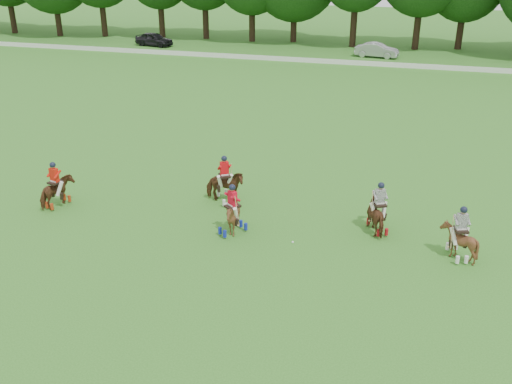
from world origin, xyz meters
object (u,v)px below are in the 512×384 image
(polo_red_b, at_px, (225,186))
(polo_red_c, at_px, (233,217))
(polo_stripe_b, at_px, (459,240))
(polo_ball, at_px, (293,242))
(car_mid, at_px, (377,50))
(polo_stripe_a, at_px, (378,214))
(car_left, at_px, (154,39))
(polo_red_a, at_px, (57,191))

(polo_red_b, xyz_separation_m, polo_red_c, (1.27, -2.77, -0.02))
(polo_stripe_b, height_order, polo_ball, polo_stripe_b)
(car_mid, relative_size, polo_red_c, 2.00)
(polo_stripe_b, bearing_deg, polo_ball, -174.67)
(polo_stripe_a, xyz_separation_m, polo_ball, (-3.06, -1.90, -0.71))
(car_left, bearing_deg, polo_red_c, -139.37)
(car_left, xyz_separation_m, polo_red_a, (13.73, -39.14, -0.00))
(polo_red_b, distance_m, polo_stripe_b, 10.09)
(polo_red_a, distance_m, polo_red_c, 8.21)
(car_left, height_order, car_mid, car_left)
(polo_red_a, xyz_separation_m, polo_stripe_b, (16.74, 0.12, 0.00))
(polo_red_a, bearing_deg, car_mid, 75.02)
(car_mid, relative_size, polo_ball, 47.27)
(car_left, relative_size, polo_red_b, 1.96)
(car_left, height_order, polo_red_b, polo_red_b)
(car_mid, distance_m, polo_red_b, 36.87)
(polo_red_b, relative_size, polo_ball, 24.41)
(polo_red_a, bearing_deg, polo_red_b, 19.47)
(polo_red_a, height_order, polo_ball, polo_red_a)
(polo_red_a, xyz_separation_m, polo_ball, (10.68, -0.45, -0.69))
(car_left, bearing_deg, polo_stripe_a, -132.35)
(car_mid, bearing_deg, polo_red_b, -177.82)
(polo_red_b, distance_m, polo_red_c, 3.05)
(car_left, xyz_separation_m, polo_ball, (24.41, -39.60, -0.69))
(car_mid, distance_m, polo_ball, 39.60)
(polo_red_a, xyz_separation_m, polo_red_c, (8.20, -0.32, 0.02))
(polo_red_b, height_order, polo_ball, polo_red_b)
(polo_red_c, bearing_deg, polo_red_b, 114.65)
(polo_red_a, bearing_deg, car_left, 109.33)
(polo_stripe_a, bearing_deg, polo_red_b, 171.65)
(polo_red_a, relative_size, polo_stripe_b, 0.99)
(polo_red_b, bearing_deg, polo_stripe_b, -13.37)
(polo_stripe_a, bearing_deg, polo_stripe_b, -23.92)
(car_mid, distance_m, polo_red_c, 39.53)
(car_left, relative_size, polo_red_c, 2.02)
(car_mid, xyz_separation_m, polo_stripe_b, (6.27, -39.03, 0.03))
(car_mid, height_order, polo_red_c, polo_red_c)
(polo_red_c, bearing_deg, polo_stripe_b, 2.92)
(car_left, height_order, polo_red_c, polo_red_c)
(polo_red_a, distance_m, polo_ball, 10.71)
(polo_red_b, relative_size, polo_stripe_b, 1.05)
(polo_red_b, height_order, polo_stripe_b, polo_red_b)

